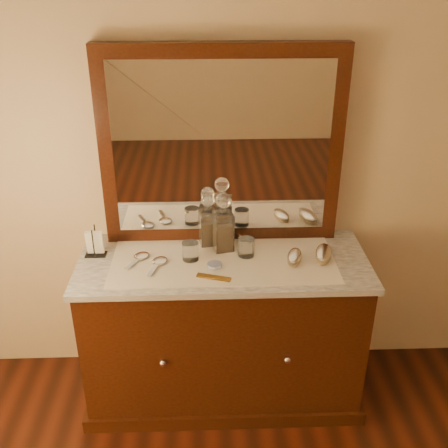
{
  "coord_description": "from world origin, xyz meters",
  "views": [
    {
      "loc": [
        -0.08,
        -0.27,
        2.18
      ],
      "look_at": [
        0.0,
        1.85,
        1.1
      ],
      "focal_mm": 41.9,
      "sensor_mm": 36.0,
      "label": 1
    }
  ],
  "objects_px": {
    "dresser_cabinet": "(223,331)",
    "hand_mirror_inner": "(159,262)",
    "mirror_frame": "(221,148)",
    "brush_far": "(323,254)",
    "comb": "(214,277)",
    "napkin_rack": "(95,244)",
    "hand_mirror_outer": "(140,257)",
    "decanter_left": "(208,225)",
    "decanter_right": "(223,228)",
    "brush_near": "(294,257)",
    "pin_dish": "(215,265)"
  },
  "relations": [
    {
      "from": "comb",
      "to": "napkin_rack",
      "type": "bearing_deg",
      "value": 175.32
    },
    {
      "from": "decanter_right",
      "to": "brush_far",
      "type": "relative_size",
      "value": 1.62
    },
    {
      "from": "decanter_right",
      "to": "brush_near",
      "type": "relative_size",
      "value": 1.87
    },
    {
      "from": "decanter_left",
      "to": "hand_mirror_outer",
      "type": "distance_m",
      "value": 0.39
    },
    {
      "from": "dresser_cabinet",
      "to": "hand_mirror_inner",
      "type": "relative_size",
      "value": 7.33
    },
    {
      "from": "napkin_rack",
      "to": "hand_mirror_outer",
      "type": "bearing_deg",
      "value": -13.17
    },
    {
      "from": "mirror_frame",
      "to": "pin_dish",
      "type": "relative_size",
      "value": 16.42
    },
    {
      "from": "brush_near",
      "to": "decanter_left",
      "type": "bearing_deg",
      "value": 155.07
    },
    {
      "from": "brush_far",
      "to": "decanter_right",
      "type": "bearing_deg",
      "value": 166.87
    },
    {
      "from": "pin_dish",
      "to": "hand_mirror_outer",
      "type": "bearing_deg",
      "value": 167.56
    },
    {
      "from": "dresser_cabinet",
      "to": "hand_mirror_inner",
      "type": "distance_m",
      "value": 0.55
    },
    {
      "from": "dresser_cabinet",
      "to": "hand_mirror_inner",
      "type": "xyz_separation_m",
      "value": [
        -0.32,
        -0.03,
        0.45
      ]
    },
    {
      "from": "comb",
      "to": "brush_far",
      "type": "distance_m",
      "value": 0.57
    },
    {
      "from": "decanter_right",
      "to": "mirror_frame",
      "type": "bearing_deg",
      "value": 91.36
    },
    {
      "from": "napkin_rack",
      "to": "brush_far",
      "type": "height_order",
      "value": "napkin_rack"
    },
    {
      "from": "comb",
      "to": "hand_mirror_outer",
      "type": "xyz_separation_m",
      "value": [
        -0.36,
        0.19,
        0.0
      ]
    },
    {
      "from": "mirror_frame",
      "to": "hand_mirror_inner",
      "type": "relative_size",
      "value": 6.28
    },
    {
      "from": "hand_mirror_outer",
      "to": "decanter_right",
      "type": "bearing_deg",
      "value": 11.59
    },
    {
      "from": "brush_near",
      "to": "hand_mirror_outer",
      "type": "xyz_separation_m",
      "value": [
        -0.76,
        0.05,
        -0.01
      ]
    },
    {
      "from": "decanter_right",
      "to": "dresser_cabinet",
      "type": "bearing_deg",
      "value": -91.81
    },
    {
      "from": "mirror_frame",
      "to": "hand_mirror_inner",
      "type": "bearing_deg",
      "value": -138.77
    },
    {
      "from": "brush_far",
      "to": "hand_mirror_inner",
      "type": "relative_size",
      "value": 1.01
    },
    {
      "from": "brush_far",
      "to": "hand_mirror_inner",
      "type": "bearing_deg",
      "value": -178.39
    },
    {
      "from": "brush_far",
      "to": "hand_mirror_inner",
      "type": "distance_m",
      "value": 0.81
    },
    {
      "from": "dresser_cabinet",
      "to": "hand_mirror_outer",
      "type": "xyz_separation_m",
      "value": [
        -0.41,
        0.02,
        0.45
      ]
    },
    {
      "from": "brush_far",
      "to": "hand_mirror_outer",
      "type": "height_order",
      "value": "brush_far"
    },
    {
      "from": "mirror_frame",
      "to": "brush_near",
      "type": "xyz_separation_m",
      "value": [
        0.35,
        -0.27,
        -0.47
      ]
    },
    {
      "from": "napkin_rack",
      "to": "hand_mirror_outer",
      "type": "distance_m",
      "value": 0.24
    },
    {
      "from": "napkin_rack",
      "to": "brush_near",
      "type": "relative_size",
      "value": 0.93
    },
    {
      "from": "dresser_cabinet",
      "to": "brush_near",
      "type": "bearing_deg",
      "value": -4.83
    },
    {
      "from": "napkin_rack",
      "to": "hand_mirror_outer",
      "type": "relative_size",
      "value": 0.85
    },
    {
      "from": "decanter_right",
      "to": "brush_far",
      "type": "bearing_deg",
      "value": -13.13
    },
    {
      "from": "brush_near",
      "to": "brush_far",
      "type": "bearing_deg",
      "value": 7.6
    },
    {
      "from": "mirror_frame",
      "to": "hand_mirror_outer",
      "type": "xyz_separation_m",
      "value": [
        -0.41,
        -0.23,
        -0.49
      ]
    },
    {
      "from": "dresser_cabinet",
      "to": "hand_mirror_inner",
      "type": "height_order",
      "value": "hand_mirror_inner"
    },
    {
      "from": "dresser_cabinet",
      "to": "mirror_frame",
      "type": "bearing_deg",
      "value": 90.0
    },
    {
      "from": "decanter_right",
      "to": "hand_mirror_outer",
      "type": "distance_m",
      "value": 0.44
    },
    {
      "from": "pin_dish",
      "to": "hand_mirror_outer",
      "type": "distance_m",
      "value": 0.38
    },
    {
      "from": "decanter_right",
      "to": "hand_mirror_outer",
      "type": "bearing_deg",
      "value": -168.41
    },
    {
      "from": "pin_dish",
      "to": "comb",
      "type": "height_order",
      "value": "pin_dish"
    },
    {
      "from": "mirror_frame",
      "to": "hand_mirror_inner",
      "type": "height_order",
      "value": "mirror_frame"
    },
    {
      "from": "brush_near",
      "to": "pin_dish",
      "type": "bearing_deg",
      "value": -175.26
    },
    {
      "from": "brush_far",
      "to": "mirror_frame",
      "type": "bearing_deg",
      "value": 152.83
    },
    {
      "from": "decanter_left",
      "to": "decanter_right",
      "type": "distance_m",
      "value": 0.1
    },
    {
      "from": "napkin_rack",
      "to": "hand_mirror_inner",
      "type": "relative_size",
      "value": 0.81
    },
    {
      "from": "dresser_cabinet",
      "to": "napkin_rack",
      "type": "bearing_deg",
      "value": 173.57
    },
    {
      "from": "decanter_left",
      "to": "decanter_right",
      "type": "relative_size",
      "value": 0.91
    },
    {
      "from": "hand_mirror_inner",
      "to": "pin_dish",
      "type": "bearing_deg",
      "value": -6.14
    },
    {
      "from": "pin_dish",
      "to": "brush_far",
      "type": "distance_m",
      "value": 0.54
    },
    {
      "from": "comb",
      "to": "decanter_left",
      "type": "relative_size",
      "value": 0.57
    }
  ]
}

